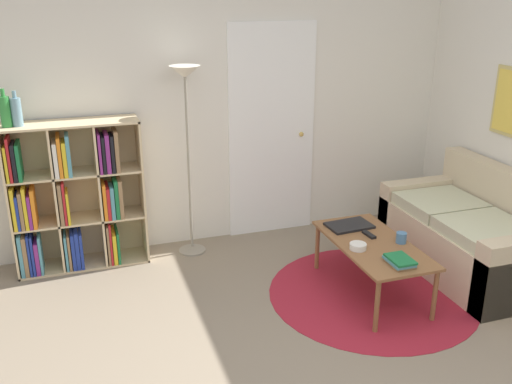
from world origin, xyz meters
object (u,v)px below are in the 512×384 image
bookshelf (72,200)px  couch (473,236)px  floor_lamp (186,102)px  bowl (358,246)px  bottle_left (5,111)px  coffee_table (373,248)px  laptop (349,225)px  cup (401,238)px  bottle_middle (17,112)px

bookshelf → couch: (3.19, -1.13, -0.30)m
bookshelf → floor_lamp: (0.99, -0.05, 0.77)m
floor_lamp → couch: bearing=-26.2°
bowl → bottle_left: 2.88m
couch → bowl: couch is taller
coffee_table → laptop: (-0.03, 0.34, 0.05)m
couch → cup: size_ratio=18.04×
bowl → laptop: bearing=71.7°
bottle_left → bottle_middle: (0.08, 0.00, -0.01)m
floor_lamp → bottle_middle: size_ratio=6.08×
bookshelf → cup: bearing=-28.6°
laptop → bookshelf: bearing=157.5°
bottle_left → floor_lamp: bearing=-1.1°
laptop → coffee_table: bearing=-85.0°
coffee_table → laptop: 0.35m
couch → cup: 0.85m
coffee_table → laptop: bearing=95.0°
bookshelf → laptop: 2.32m
coffee_table → bottle_middle: size_ratio=3.95×
bookshelf → couch: bearing=-19.5°
laptop → bottle_middle: bearing=160.8°
laptop → bottle_left: 2.85m
laptop → bottle_left: (-2.55, 0.86, 0.95)m
coffee_table → cup: size_ratio=13.03×
bookshelf → bowl: bearing=-32.7°
couch → laptop: 1.09m
laptop → bottle_left: bearing=161.3°
floor_lamp → bookshelf: bearing=177.0°
bookshelf → bottle_left: bottle_left is taller
laptop → bottle_left: size_ratio=1.27×
bookshelf → cup: bookshelf is taller
bowl → bottle_middle: (-2.33, 1.26, 0.92)m
coffee_table → laptop: laptop is taller
coffee_table → cup: cup is taller
couch → coffee_table: 1.03m
coffee_table → bottle_middle: 2.94m
floor_lamp → coffee_table: (1.18, -1.18, -0.98)m
bottle_left → cup: bearing=-24.5°
bookshelf → bottle_middle: bottle_middle is taller
bookshelf → cup: 2.71m
cup → bottle_left: size_ratio=0.28×
floor_lamp → couch: floor_lamp is taller
couch → bowl: bearing=-172.3°
floor_lamp → bowl: size_ratio=13.19×
floor_lamp → bowl: bearing=-50.7°
bowl → bottle_middle: bearing=151.5°
coffee_table → bowl: bearing=-159.1°
bowl → bookshelf: bearing=147.3°
laptop → bottle_middle: size_ratio=1.36×
floor_lamp → bottle_left: 1.40m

